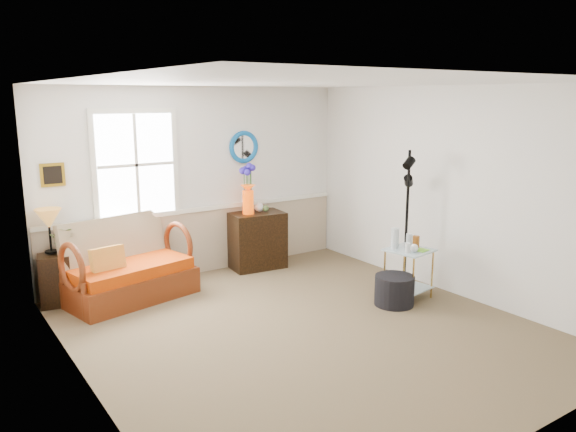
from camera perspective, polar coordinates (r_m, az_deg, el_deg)
floor at (r=6.17m, az=1.70°, el=-11.46°), size 4.50×5.00×0.01m
ceiling at (r=5.66m, az=1.86°, el=13.44°), size 4.50×5.00×0.01m
walls at (r=5.78m, az=1.78°, el=0.44°), size 4.51×5.01×2.60m
wainscot at (r=8.06m, az=-8.71°, el=-2.56°), size 4.46×0.02×0.90m
chair_rail at (r=7.94m, az=-8.79°, el=0.71°), size 4.46×0.04×0.06m
window at (r=7.50m, az=-15.18°, el=5.03°), size 1.14×0.06×1.44m
picture at (r=7.25m, az=-22.81°, el=3.88°), size 0.28×0.03×0.28m
mirror at (r=8.16m, az=-4.54°, el=7.00°), size 0.47×0.07×0.47m
loveseat at (r=7.18m, az=-15.91°, el=-4.33°), size 1.66×1.16×0.99m
throw_pillow at (r=6.98m, az=-17.79°, el=-4.65°), size 0.42×0.17×0.41m
lamp_stand at (r=7.32m, az=-22.59°, el=-6.00°), size 0.42×0.42×0.62m
table_lamp at (r=7.20m, az=-23.06°, el=-1.47°), size 0.34×0.34×0.55m
potted_plant at (r=7.21m, az=-21.76°, el=-2.55°), size 0.42×0.43×0.26m
cabinet at (r=8.20m, az=-3.17°, el=-2.47°), size 0.82×0.58×0.82m
flower_vase at (r=7.96m, az=-4.09°, el=2.69°), size 0.25×0.25×0.70m
side_table at (r=7.14m, az=12.12°, el=-5.75°), size 0.57×0.57×0.63m
tabletop_items at (r=7.04m, az=12.05°, el=-2.23°), size 0.52×0.52×0.26m
floor_lamp at (r=7.35m, az=11.96°, el=-0.46°), size 0.31×0.31×1.81m
ottoman at (r=6.91m, az=10.75°, el=-7.43°), size 0.53×0.53×0.36m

